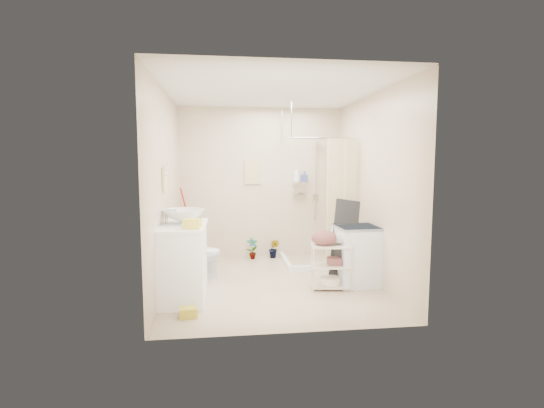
{
  "coord_description": "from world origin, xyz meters",
  "views": [
    {
      "loc": [
        -0.64,
        -5.24,
        1.66
      ],
      "look_at": [
        0.03,
        0.25,
        1.07
      ],
      "focal_mm": 26.0,
      "sensor_mm": 36.0,
      "label": 1
    }
  ],
  "objects_px": {
    "washing_machine": "(357,255)",
    "laundry_rack": "(331,262)",
    "toilet": "(197,254)",
    "vanity": "(183,261)"
  },
  "relations": [
    {
      "from": "washing_machine",
      "to": "laundry_rack",
      "type": "relative_size",
      "value": 1.14
    },
    {
      "from": "toilet",
      "to": "laundry_rack",
      "type": "relative_size",
      "value": 0.96
    },
    {
      "from": "laundry_rack",
      "to": "toilet",
      "type": "bearing_deg",
      "value": 165.02
    },
    {
      "from": "washing_machine",
      "to": "laundry_rack",
      "type": "xyz_separation_m",
      "value": [
        -0.4,
        -0.16,
        -0.05
      ]
    },
    {
      "from": "vanity",
      "to": "laundry_rack",
      "type": "distance_m",
      "value": 1.9
    },
    {
      "from": "washing_machine",
      "to": "laundry_rack",
      "type": "bearing_deg",
      "value": -161.02
    },
    {
      "from": "vanity",
      "to": "toilet",
      "type": "bearing_deg",
      "value": 82.5
    },
    {
      "from": "vanity",
      "to": "washing_machine",
      "type": "xyz_separation_m",
      "value": [
        2.3,
        0.27,
        -0.05
      ]
    },
    {
      "from": "washing_machine",
      "to": "vanity",
      "type": "bearing_deg",
      "value": -175.55
    },
    {
      "from": "vanity",
      "to": "toilet",
      "type": "distance_m",
      "value": 0.89
    }
  ]
}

